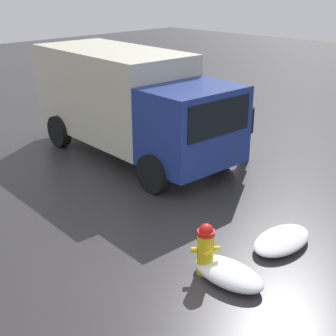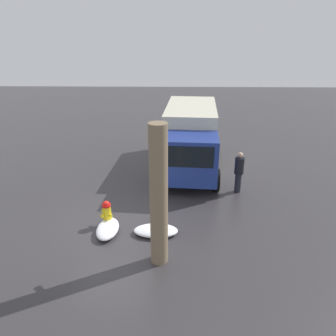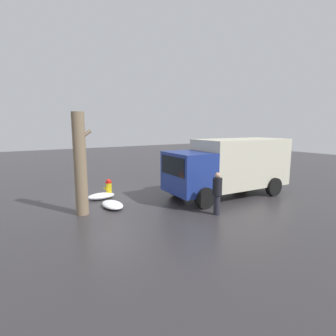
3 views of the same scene
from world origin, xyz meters
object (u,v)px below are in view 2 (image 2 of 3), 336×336
at_px(tree_trunk, 159,197).
at_px(pedestrian, 239,171).
at_px(delivery_truck, 190,136).
at_px(fire_hydrant, 107,213).

xyz_separation_m(tree_trunk, pedestrian, (4.35, -2.91, -1.07)).
height_order(delivery_truck, pedestrian, delivery_truck).
relative_size(fire_hydrant, pedestrian, 0.54).
distance_m(tree_trunk, delivery_truck, 7.04).
bearing_deg(tree_trunk, pedestrian, -33.79).
height_order(tree_trunk, pedestrian, tree_trunk).
bearing_deg(delivery_truck, pedestrian, 129.11).
height_order(tree_trunk, delivery_truck, tree_trunk).
bearing_deg(delivery_truck, tree_trunk, 85.01).
bearing_deg(pedestrian, tree_trunk, -132.03).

